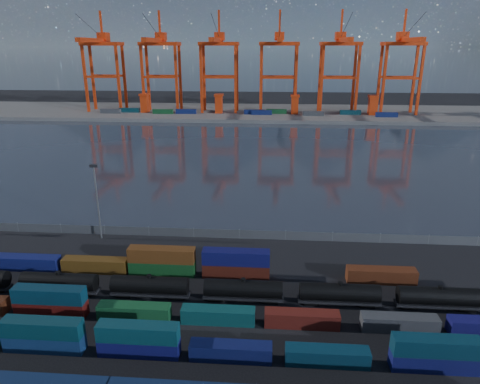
{
  "coord_description": "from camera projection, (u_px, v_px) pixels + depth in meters",
  "views": [
    {
      "loc": [
        6.29,
        -56.6,
        39.51
      ],
      "look_at": [
        0.0,
        30.0,
        10.0
      ],
      "focal_mm": 32.0,
      "sensor_mm": 36.0,
      "label": 1
    }
  ],
  "objects": [
    {
      "name": "gantry_cranes",
      "position": [
        249.0,
        52.0,
        247.43
      ],
      "size": [
        197.94,
        44.05,
        59.65
      ],
      "color": "red",
      "rests_on": "ground"
    },
    {
      "name": "yard_light_mast",
      "position": [
        97.0,
        198.0,
        90.21
      ],
      "size": [
        1.6,
        0.4,
        16.6
      ],
      "color": "slate",
      "rests_on": "ground"
    },
    {
      "name": "straddle_carriers",
      "position": [
        257.0,
        103.0,
        253.11
      ],
      "size": [
        140.0,
        7.0,
        11.1
      ],
      "color": "red",
      "rests_on": "far_quay"
    },
    {
      "name": "ground",
      "position": [
        226.0,
        314.0,
        66.59
      ],
      "size": [
        700.0,
        700.0,
        0.0
      ],
      "primitive_type": "plane",
      "color": "black",
      "rests_on": "ground"
    },
    {
      "name": "container_row_north",
      "position": [
        211.0,
        266.0,
        77.31
      ],
      "size": [
        141.06,
        2.45,
        5.23
      ],
      "color": "navy",
      "rests_on": "ground"
    },
    {
      "name": "tanker_string",
      "position": [
        150.0,
        286.0,
        70.71
      ],
      "size": [
        106.19,
        2.83,
        4.05
      ],
      "color": "black",
      "rests_on": "ground"
    },
    {
      "name": "quay_containers",
      "position": [
        242.0,
        112.0,
        250.86
      ],
      "size": [
        172.58,
        10.99,
        2.6
      ],
      "color": "navy",
      "rests_on": "far_quay"
    },
    {
      "name": "harbor_water",
      "position": [
        254.0,
        154.0,
        165.74
      ],
      "size": [
        700.0,
        700.0,
        0.0
      ],
      "primitive_type": "plane",
      "color": "#292F3B",
      "rests_on": "ground"
    },
    {
      "name": "far_quay",
      "position": [
        261.0,
        113.0,
        264.58
      ],
      "size": [
        700.0,
        70.0,
        2.0
      ],
      "primitive_type": "cube",
      "color": "#514F4C",
      "rests_on": "ground"
    },
    {
      "name": "container_row_mid",
      "position": [
        242.0,
        315.0,
        64.05
      ],
      "size": [
        127.76,
        2.25,
        4.8
      ],
      "color": "navy",
      "rests_on": "ground"
    },
    {
      "name": "container_row_south",
      "position": [
        202.0,
        346.0,
        56.8
      ],
      "size": [
        138.89,
        2.23,
        4.75
      ],
      "color": "#444649",
      "rests_on": "ground"
    },
    {
      "name": "waterfront_fence",
      "position": [
        239.0,
        234.0,
        92.71
      ],
      "size": [
        160.12,
        0.12,
        2.2
      ],
      "color": "#595B5E",
      "rests_on": "ground"
    }
  ]
}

